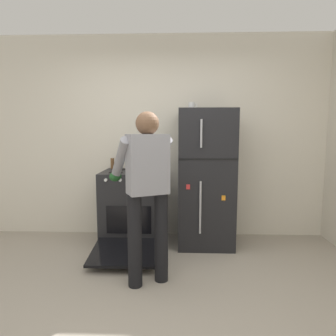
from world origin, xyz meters
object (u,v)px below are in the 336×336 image
(stove_range, at_px, (133,208))
(person_cook, at_px, (146,182))
(pepper_mill, at_px, (112,163))
(refrigerator, at_px, (205,178))
(coffee_mug, at_px, (192,106))
(red_pot, at_px, (145,167))

(stove_range, bearing_deg, person_cook, -73.68)
(person_cook, relative_size, pepper_mill, 11.37)
(refrigerator, distance_m, stove_range, 1.00)
(refrigerator, xyz_separation_m, person_cook, (-0.63, -1.01, 0.11))
(person_cook, bearing_deg, coffee_mug, 66.77)
(pepper_mill, bearing_deg, stove_range, -36.01)
(stove_range, relative_size, pepper_mill, 8.74)
(coffee_mug, bearing_deg, pepper_mill, 171.82)
(person_cook, distance_m, red_pot, 0.97)
(person_cook, xyz_separation_m, coffee_mug, (0.45, 1.06, 0.78))
(refrigerator, bearing_deg, red_pot, -176.27)
(coffee_mug, bearing_deg, red_pot, -170.28)
(refrigerator, bearing_deg, stove_range, -178.90)
(red_pot, height_order, pepper_mill, pepper_mill)
(person_cook, height_order, coffee_mug, coffee_mug)
(pepper_mill, bearing_deg, refrigerator, -9.31)
(stove_range, bearing_deg, coffee_mug, 5.22)
(red_pot, bearing_deg, refrigerator, 3.73)
(coffee_mug, relative_size, pepper_mill, 0.80)
(pepper_mill, bearing_deg, red_pot, -28.52)
(red_pot, bearing_deg, person_cook, -82.28)
(stove_range, height_order, pepper_mill, pepper_mill)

